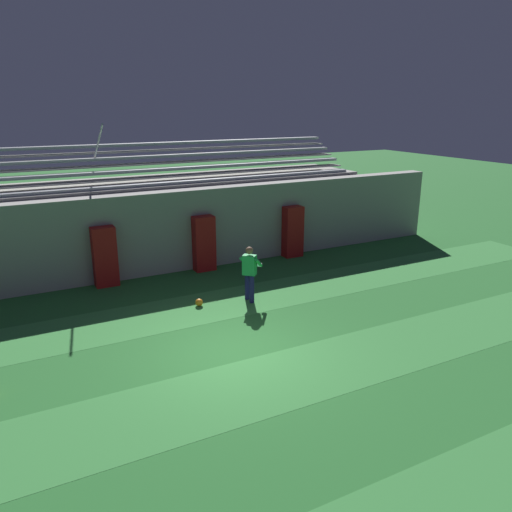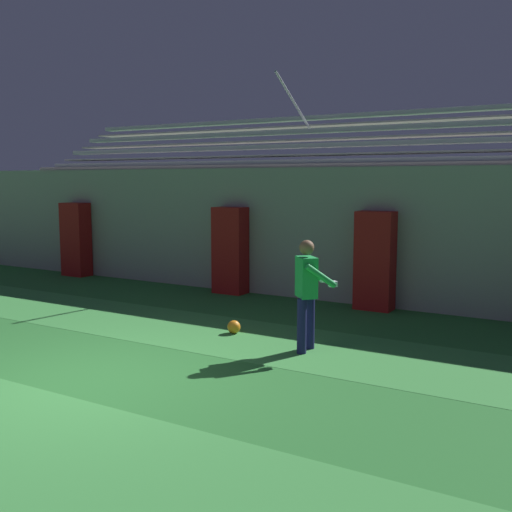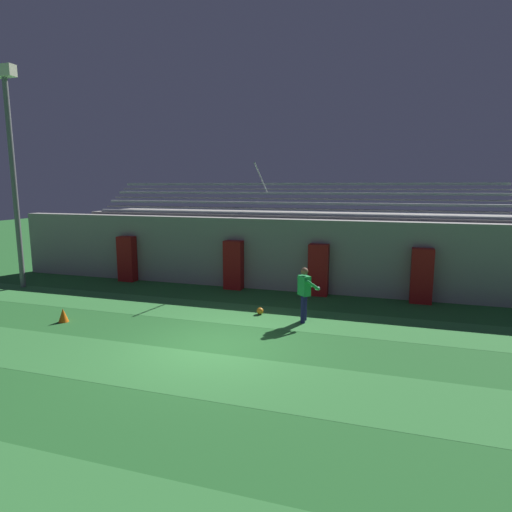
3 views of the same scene
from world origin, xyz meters
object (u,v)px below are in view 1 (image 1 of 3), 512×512
padding_pillar_far_right (293,232)px  goalkeeper (250,270)px  padding_pillar_gate_left (105,257)px  padding_pillar_gate_right (204,244)px  soccer_ball (199,302)px

padding_pillar_far_right → goalkeeper: size_ratio=1.16×
padding_pillar_gate_left → padding_pillar_gate_right: same height
padding_pillar_gate_right → soccer_ball: padding_pillar_gate_right is taller
padding_pillar_gate_left → padding_pillar_far_right: 6.99m
padding_pillar_far_right → soccer_ball: padding_pillar_far_right is taller
padding_pillar_gate_right → soccer_ball: size_ratio=8.80×
goalkeeper → soccer_ball: goalkeeper is taller
soccer_ball → padding_pillar_far_right: bearing=30.8°
padding_pillar_far_right → soccer_ball: size_ratio=8.80×
padding_pillar_gate_right → goalkeeper: size_ratio=1.16×
padding_pillar_gate_right → goalkeeper: 3.29m
soccer_ball → padding_pillar_gate_left: bearing=123.9°
padding_pillar_far_right → soccer_ball: bearing=-149.2°
padding_pillar_gate_right → goalkeeper: (0.12, -3.28, -0.01)m
goalkeeper → soccer_ball: 1.74m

